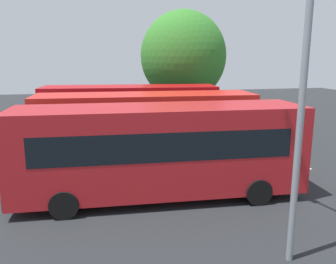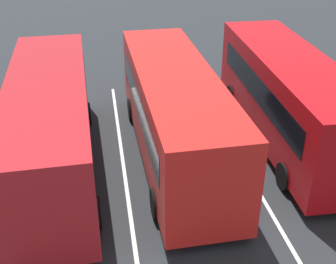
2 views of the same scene
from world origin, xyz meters
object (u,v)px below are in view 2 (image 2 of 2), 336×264
(pedestrian, at_px, (156,63))
(bus_far_left, at_px, (288,95))
(bus_center_left, at_px, (175,111))
(bus_center_right, at_px, (51,123))

(pedestrian, bearing_deg, bus_far_left, 31.20)
(bus_center_left, bearing_deg, bus_far_left, -83.39)
(bus_center_left, height_order, pedestrian, bus_center_left)
(bus_far_left, relative_size, bus_center_right, 1.01)
(bus_center_right, xyz_separation_m, pedestrian, (6.80, -5.14, -0.83))
(bus_center_left, bearing_deg, pedestrian, -4.05)
(bus_center_left, xyz_separation_m, pedestrian, (6.97, -0.97, -0.83))
(bus_center_left, bearing_deg, bus_center_right, 91.47)
(bus_far_left, bearing_deg, bus_center_right, 96.86)
(bus_far_left, relative_size, bus_center_left, 1.01)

